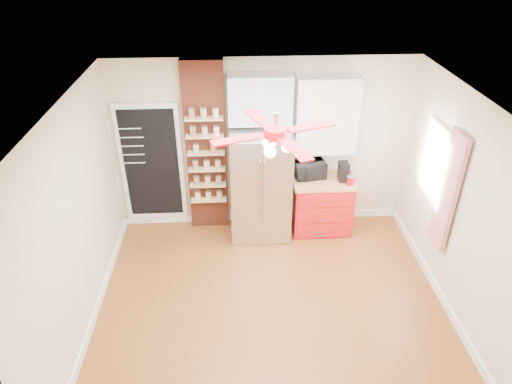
{
  "coord_description": "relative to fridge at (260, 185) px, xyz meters",
  "views": [
    {
      "loc": [
        -0.43,
        -4.32,
        4.32
      ],
      "look_at": [
        -0.16,
        0.9,
        1.18
      ],
      "focal_mm": 32.0,
      "sensor_mm": 36.0,
      "label": 1
    }
  ],
  "objects": [
    {
      "name": "curtain",
      "position": [
        2.23,
        -1.28,
        0.57
      ],
      "size": [
        0.06,
        0.4,
        1.55
      ],
      "primitive_type": "cube",
      "color": "red",
      "rests_on": "wall_right"
    },
    {
      "name": "fridge",
      "position": [
        0.0,
        0.0,
        0.0
      ],
      "size": [
        0.9,
        0.7,
        1.75
      ],
      "primitive_type": "cube",
      "color": "silver",
      "rests_on": "floor"
    },
    {
      "name": "wall_front",
      "position": [
        0.05,
        -3.63,
        0.48
      ],
      "size": [
        4.5,
        0.02,
        2.7
      ],
      "primitive_type": "cube",
      "color": "beige",
      "rests_on": "floor"
    },
    {
      "name": "window",
      "position": [
        2.28,
        -0.73,
        0.68
      ],
      "size": [
        0.04,
        0.75,
        1.05
      ],
      "primitive_type": "cube",
      "color": "white",
      "rests_on": "wall_right"
    },
    {
      "name": "wall_right",
      "position": [
        2.3,
        -1.63,
        0.48
      ],
      "size": [
        0.02,
        4.0,
        2.7
      ],
      "primitive_type": "cube",
      "color": "beige",
      "rests_on": "floor"
    },
    {
      "name": "pantry_jar_beans",
      "position": [
        -0.69,
        0.13,
        0.57
      ],
      "size": [
        0.12,
        0.12,
        0.15
      ],
      "primitive_type": "cylinder",
      "rotation": [
        0.0,
        0.0,
        0.31
      ],
      "color": "#906049",
      "rests_on": "brick_pillar"
    },
    {
      "name": "chalkboard",
      "position": [
        -1.65,
        0.33,
        0.23
      ],
      "size": [
        0.95,
        0.05,
        1.95
      ],
      "color": "white",
      "rests_on": "wall_back"
    },
    {
      "name": "wall_left",
      "position": [
        -2.2,
        -1.63,
        0.48
      ],
      "size": [
        0.02,
        4.0,
        2.7
      ],
      "primitive_type": "cube",
      "color": "beige",
      "rests_on": "floor"
    },
    {
      "name": "pantry_jar_oats",
      "position": [
        -0.94,
        0.18,
        0.56
      ],
      "size": [
        0.1,
        0.1,
        0.12
      ],
      "primitive_type": "cylinder",
      "rotation": [
        0.0,
        0.0,
        0.1
      ],
      "color": "#C0AB93",
      "rests_on": "brick_pillar"
    },
    {
      "name": "brick_pillar",
      "position": [
        -0.8,
        0.29,
        0.48
      ],
      "size": [
        0.6,
        0.16,
        2.7
      ],
      "primitive_type": "cube",
      "color": "brown",
      "rests_on": "floor"
    },
    {
      "name": "coffee_maker",
      "position": [
        1.26,
        0.03,
        0.17
      ],
      "size": [
        0.15,
        0.2,
        0.29
      ],
      "primitive_type": "cube",
      "rotation": [
        0.0,
        0.0,
        0.02
      ],
      "color": "black",
      "rests_on": "red_cabinet"
    },
    {
      "name": "upper_glass_cabinet",
      "position": [
        0.0,
        0.2,
        1.27
      ],
      "size": [
        0.9,
        0.35,
        0.7
      ],
      "primitive_type": "cube",
      "color": "white",
      "rests_on": "wall_back"
    },
    {
      "name": "canister_right",
      "position": [
        1.34,
        0.07,
        0.1
      ],
      "size": [
        0.11,
        0.11,
        0.15
      ],
      "primitive_type": "cylinder",
      "rotation": [
        0.0,
        0.0,
        0.2
      ],
      "color": "#BF0A32",
      "rests_on": "red_cabinet"
    },
    {
      "name": "upper_shelf_unit",
      "position": [
        0.97,
        0.22,
        1.0
      ],
      "size": [
        0.9,
        0.3,
        1.15
      ],
      "primitive_type": "cube",
      "color": "white",
      "rests_on": "wall_back"
    },
    {
      "name": "toaster_oven",
      "position": [
        0.76,
        0.16,
        0.15
      ],
      "size": [
        0.52,
        0.4,
        0.26
      ],
      "primitive_type": "imported",
      "rotation": [
        0.0,
        0.0,
        0.19
      ],
      "color": "black",
      "rests_on": "red_cabinet"
    },
    {
      "name": "wall_back",
      "position": [
        0.05,
        0.37,
        0.48
      ],
      "size": [
        4.5,
        0.02,
        2.7
      ],
      "primitive_type": "cube",
      "color": "beige",
      "rests_on": "floor"
    },
    {
      "name": "red_cabinet",
      "position": [
        0.97,
        0.05,
        -0.42
      ],
      "size": [
        0.94,
        0.64,
        0.9
      ],
      "color": "red",
      "rests_on": "floor"
    },
    {
      "name": "floor",
      "position": [
        0.05,
        -1.63,
        -0.88
      ],
      "size": [
        4.5,
        4.5,
        0.0
      ],
      "primitive_type": "plane",
      "color": "brown",
      "rests_on": "ground"
    },
    {
      "name": "ceiling",
      "position": [
        0.05,
        -1.63,
        1.83
      ],
      "size": [
        4.5,
        4.5,
        0.0
      ],
      "primitive_type": "plane",
      "color": "white",
      "rests_on": "wall_back"
    },
    {
      "name": "canister_left",
      "position": [
        1.34,
        -0.11,
        0.09
      ],
      "size": [
        0.14,
        0.14,
        0.12
      ],
      "primitive_type": "cylinder",
      "rotation": [
        0.0,
        0.0,
        -0.3
      ],
      "color": "#A60920",
      "rests_on": "red_cabinet"
    },
    {
      "name": "ceiling_fan",
      "position": [
        0.05,
        -1.63,
        1.55
      ],
      "size": [
        1.4,
        1.4,
        0.44
      ],
      "color": "silver",
      "rests_on": "ceiling"
    }
  ]
}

